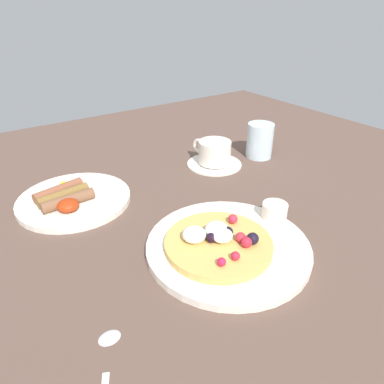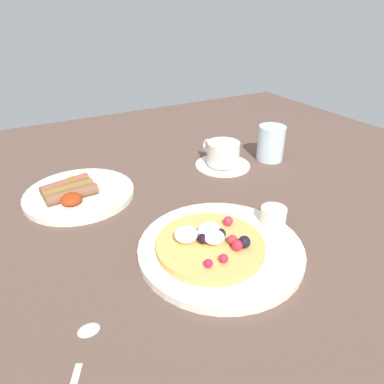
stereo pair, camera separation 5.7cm
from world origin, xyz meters
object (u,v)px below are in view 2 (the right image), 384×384
object	(u,v)px
coffee_saucer	(223,164)
teaspoon	(82,353)
breakfast_plate	(80,194)
water_glass	(271,143)
pancake_plate	(220,249)
syrup_ramekin	(273,215)
coffee_cup	(223,152)

from	to	relation	value
coffee_saucer	teaspoon	xyz separation A→B (cm)	(-43.42, -35.96, -0.11)
breakfast_plate	coffee_saucer	bearing A→B (deg)	-2.86
coffee_saucer	water_glass	size ratio (longest dim) A/B	1.53
pancake_plate	syrup_ramekin	size ratio (longest dim) A/B	5.85
coffee_cup	water_glass	size ratio (longest dim) A/B	1.22
breakfast_plate	teaspoon	world-z (taller)	breakfast_plate
coffee_cup	breakfast_plate	bearing A→B (deg)	177.39
pancake_plate	teaspoon	xyz separation A→B (cm)	(-24.54, -8.02, -0.42)
breakfast_plate	coffee_cup	xyz separation A→B (cm)	(34.70, -1.58, 2.94)
breakfast_plate	teaspoon	size ratio (longest dim) A/B	1.65
pancake_plate	syrup_ramekin	world-z (taller)	syrup_ramekin
water_glass	coffee_cup	bearing A→B (deg)	168.61
coffee_cup	water_glass	bearing A→B (deg)	-11.39
syrup_ramekin	breakfast_plate	distance (cm)	39.81
syrup_ramekin	coffee_cup	xyz separation A→B (cm)	(6.84, 26.78, 0.80)
syrup_ramekin	teaspoon	world-z (taller)	syrup_ramekin
syrup_ramekin	breakfast_plate	bearing A→B (deg)	134.49
breakfast_plate	coffee_saucer	world-z (taller)	breakfast_plate
coffee_saucer	coffee_cup	xyz separation A→B (cm)	(-0.04, 0.15, 3.19)
pancake_plate	water_glass	bearing A→B (deg)	38.84
pancake_plate	syrup_ramekin	distance (cm)	12.26
pancake_plate	coffee_saucer	distance (cm)	33.72
syrup_ramekin	water_glass	xyz separation A→B (cm)	(19.67, 24.19, 1.68)
coffee_saucer	breakfast_plate	bearing A→B (deg)	177.14
coffee_saucer	water_glass	distance (cm)	13.64
teaspoon	coffee_saucer	bearing A→B (deg)	39.63
pancake_plate	breakfast_plate	size ratio (longest dim) A/B	1.20
water_glass	syrup_ramekin	bearing A→B (deg)	-129.11
syrup_ramekin	teaspoon	xyz separation A→B (cm)	(-36.55, -9.33, -2.50)
breakfast_plate	coffee_saucer	size ratio (longest dim) A/B	1.66
breakfast_plate	coffee_cup	bearing A→B (deg)	-2.61
coffee_saucer	coffee_cup	size ratio (longest dim) A/B	1.26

